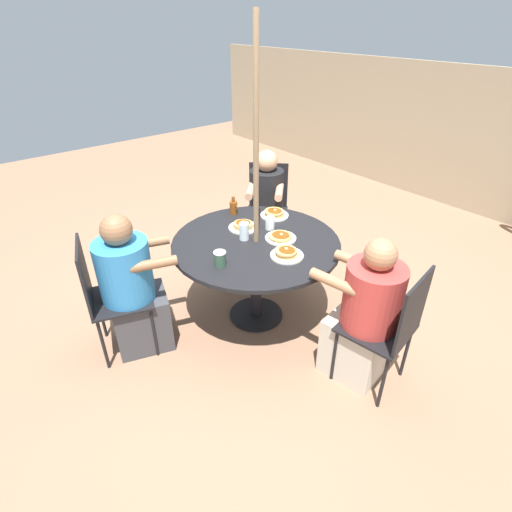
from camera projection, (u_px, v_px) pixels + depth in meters
The scene contains 18 objects.
ground_plane at pixel (256, 315), 3.50m from camera, with size 12.00×12.00×0.00m, color #8C664C.
back_fence at pixel (474, 143), 4.99m from camera, with size 10.00×0.06×1.74m, color tan.
patio_table at pixel (256, 250), 3.15m from camera, with size 1.32×1.32×0.74m.
umbrella_pole at pixel (256, 192), 2.90m from camera, with size 0.04×0.04×2.29m, color #846B4C.
patio_chair_north at pixel (106, 292), 2.87m from camera, with size 0.54×0.54×0.95m.
diner_north at pixel (133, 291), 2.94m from camera, with size 0.52×0.59×1.13m.
patio_chair_east at pixel (391, 325), 2.57m from camera, with size 0.49×0.49×0.95m.
diner_east at pixel (364, 318), 2.69m from camera, with size 0.59×0.45×1.11m.
patio_chair_south at pixel (267, 204), 4.19m from camera, with size 0.60×0.60×0.95m.
diner_south at pixel (266, 212), 4.04m from camera, with size 0.57×0.58×1.16m.
pancake_plate_a at pixel (275, 214), 3.48m from camera, with size 0.24×0.24×0.06m.
pancake_plate_b at pixel (281, 237), 3.13m from camera, with size 0.24×0.24×0.05m.
pancake_plate_c at pixel (287, 254), 2.90m from camera, with size 0.24×0.24×0.06m.
pancake_plate_d at pixel (243, 226), 3.28m from camera, with size 0.24×0.24×0.06m.
syrup_bottle at pixel (234, 207), 3.50m from camera, with size 0.09×0.07×0.16m.
coffee_cup at pixel (220, 259), 2.78m from camera, with size 0.09×0.09×0.11m.
drinking_glass_a at pixel (244, 231), 3.10m from camera, with size 0.08×0.08×0.14m, color silver.
drinking_glass_b at pixel (270, 223), 3.26m from camera, with size 0.08×0.08×0.10m, color silver.
Camera 1 is at (2.08, -1.74, 2.26)m, focal length 28.00 mm.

